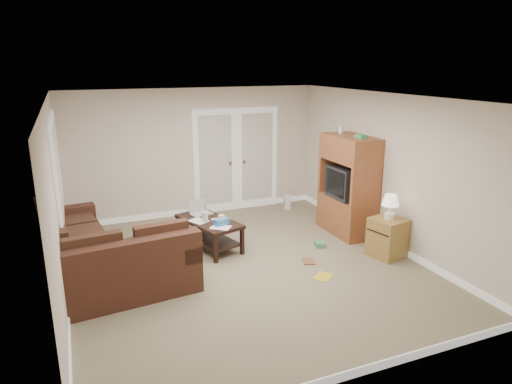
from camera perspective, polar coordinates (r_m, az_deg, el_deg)
name	(u,v)px	position (r m, az deg, el deg)	size (l,w,h in m)	color
floor	(246,267)	(6.95, -1.23, -9.31)	(5.50, 5.50, 0.00)	gray
ceiling	(245,98)	(6.31, -1.37, 11.70)	(5.00, 5.50, 0.02)	white
wall_left	(56,207)	(6.12, -23.70, -1.74)	(0.02, 5.50, 2.50)	beige
wall_right	(388,171)	(7.75, 16.22, 2.51)	(0.02, 5.50, 2.50)	beige
wall_back	(195,153)	(9.08, -7.61, 4.90)	(5.00, 0.02, 2.50)	beige
wall_front	(357,261)	(4.22, 12.48, -8.47)	(5.00, 0.02, 2.50)	beige
baseboards	(246,264)	(6.93, -1.24, -8.94)	(5.00, 5.50, 0.10)	white
french_doors	(236,160)	(9.33, -2.45, 3.98)	(1.80, 0.05, 2.13)	white
window_left	(57,166)	(7.02, -23.62, 2.95)	(0.05, 1.92, 1.42)	white
sectional_sofa	(96,256)	(6.86, -19.34, -7.55)	(2.14, 2.86, 0.86)	#44251A
coffee_table	(209,232)	(7.58, -5.92, -5.02)	(0.92, 1.32, 0.82)	black
tv_armoire	(348,185)	(8.18, 11.47, 0.88)	(0.61, 1.10, 1.88)	brown
side_cabinet	(388,234)	(7.47, 16.14, -5.11)	(0.57, 0.57, 1.01)	olive
space_heater	(287,202)	(9.55, 3.91, -1.26)	(0.12, 0.10, 0.30)	white
floor_magazine	(323,277)	(6.72, 8.41, -10.42)	(0.28, 0.22, 0.01)	gold
floor_greenbox	(320,244)	(7.73, 7.96, -6.48)	(0.15, 0.20, 0.08)	#419159
floor_book	(303,261)	(7.14, 5.87, -8.62)	(0.18, 0.24, 0.02)	brown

